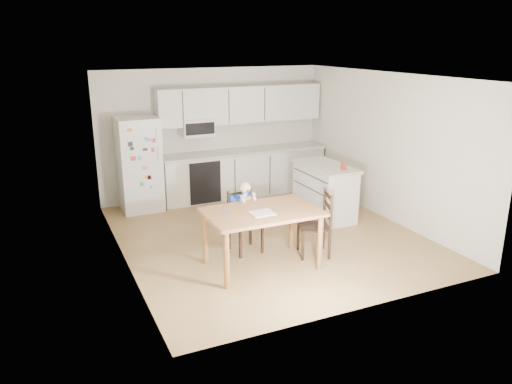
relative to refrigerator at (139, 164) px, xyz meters
The scene contains 10 objects.
room 2.31m from the refrigerator, 47.16° to the right, with size 4.52×5.01×2.51m.
refrigerator is the anchor object (origin of this frame).
kitchen_run 2.05m from the refrigerator, ahead, with size 3.37×0.62×2.15m.
kitchen_island 3.36m from the refrigerator, 31.45° to the right, with size 0.67×1.27×0.94m.
red_cup 3.64m from the refrigerator, 35.96° to the right, with size 0.09×0.09×0.11m, color red.
dining_table 3.29m from the refrigerator, 72.61° to the right, with size 1.53×0.98×0.82m.
napkin 3.38m from the refrigerator, 74.04° to the right, with size 0.30×0.26×0.01m, color #B4B3B9.
toddler_spoon 3.07m from the refrigerator, 80.77° to the right, with size 0.02×0.02×0.12m, color #1A47AD.
chair_booster 2.71m from the refrigerator, 68.79° to the right, with size 0.43×0.43×1.07m.
chair_side 3.68m from the refrigerator, 58.34° to the right, with size 0.53×0.53×0.95m.
Camera 1 is at (-3.25, -6.69, 3.01)m, focal length 35.00 mm.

